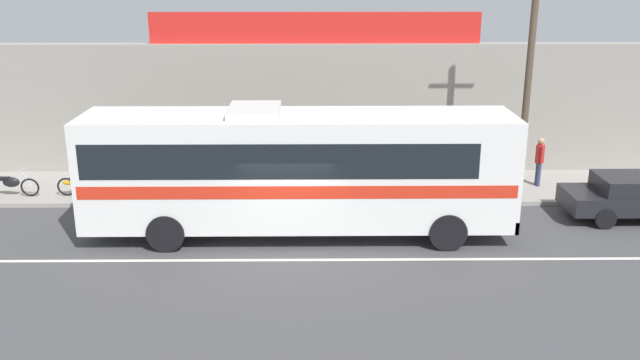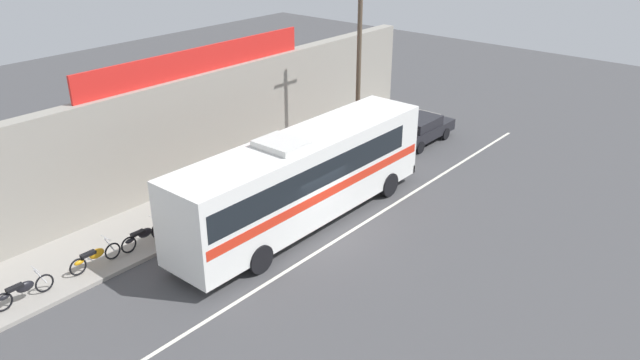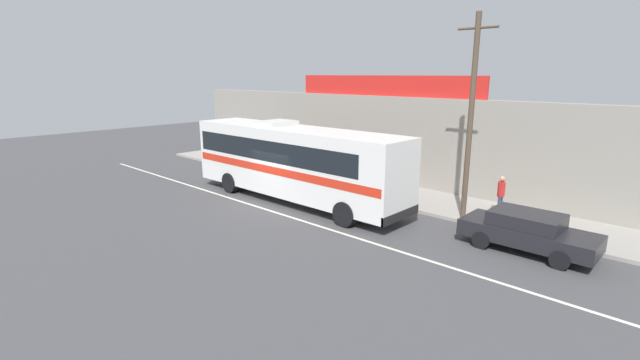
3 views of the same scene
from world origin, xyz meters
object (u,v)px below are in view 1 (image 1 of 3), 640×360
(utility_pole, at_px, (529,70))
(motorcycle_black, at_px, (8,184))
(parked_car, at_px, (636,196))
(motorcycle_green, at_px, (142,184))
(motorcycle_red, at_px, (182,183))
(pedestrian_by_curb, at_px, (540,158))
(intercity_bus, at_px, (296,166))
(pedestrian_near_shop, at_px, (238,161))
(motorcycle_purple, at_px, (85,183))

(utility_pole, relative_size, motorcycle_black, 4.20)
(parked_car, relative_size, utility_pole, 0.54)
(motorcycle_black, distance_m, motorcycle_green, 4.41)
(motorcycle_red, relative_size, pedestrian_by_curb, 1.13)
(parked_car, bearing_deg, intercity_bus, -173.42)
(pedestrian_near_shop, bearing_deg, pedestrian_by_curb, 0.21)
(parked_car, height_order, motorcycle_black, parked_car)
(utility_pole, bearing_deg, motorcycle_purple, 178.86)
(motorcycle_green, bearing_deg, motorcycle_purple, 177.96)
(intercity_bus, xyz_separation_m, motorcycle_red, (-3.86, 3.19, -1.50))
(intercity_bus, height_order, motorcycle_red, intercity_bus)
(intercity_bus, xyz_separation_m, parked_car, (10.38, 1.20, -1.33))
(parked_car, bearing_deg, pedestrian_by_curb, 125.28)
(motorcycle_purple, height_order, motorcycle_green, same)
(utility_pole, bearing_deg, pedestrian_by_curb, 50.15)
(utility_pole, bearing_deg, motorcycle_black, 179.20)
(intercity_bus, relative_size, motorcycle_purple, 6.24)
(utility_pole, height_order, motorcycle_purple, utility_pole)
(parked_car, xyz_separation_m, pedestrian_by_curb, (-2.07, 2.93, 0.39))
(intercity_bus, relative_size, parked_car, 2.76)
(motorcycle_purple, height_order, pedestrian_by_curb, pedestrian_by_curb)
(pedestrian_near_shop, bearing_deg, parked_car, -13.07)
(utility_pole, distance_m, motorcycle_purple, 14.86)
(parked_car, distance_m, motorcycle_purple, 17.58)
(motorcycle_black, xyz_separation_m, pedestrian_near_shop, (7.52, 0.96, 0.48))
(parked_car, height_order, motorcycle_green, parked_car)
(intercity_bus, height_order, utility_pole, utility_pole)
(motorcycle_black, height_order, pedestrian_near_shop, pedestrian_near_shop)
(motorcycle_green, bearing_deg, motorcycle_red, 3.55)
(parked_car, height_order, motorcycle_red, parked_car)
(motorcycle_purple, xyz_separation_m, motorcycle_red, (3.22, 0.01, 0.00))
(parked_car, bearing_deg, motorcycle_green, 172.99)
(motorcycle_purple, height_order, motorcycle_red, same)
(motorcycle_black, distance_m, pedestrian_near_shop, 7.59)
(parked_car, distance_m, pedestrian_near_shop, 12.79)
(motorcycle_green, bearing_deg, parked_car, -7.01)
(motorcycle_red, distance_m, pedestrian_near_shop, 2.06)
(motorcycle_green, bearing_deg, motorcycle_black, 179.76)
(utility_pole, xyz_separation_m, motorcycle_red, (-11.14, 0.30, -3.78))
(motorcycle_green, distance_m, motorcycle_red, 1.32)
(motorcycle_purple, bearing_deg, motorcycle_black, -178.87)
(intercity_bus, distance_m, utility_pole, 8.16)
(pedestrian_near_shop, bearing_deg, motorcycle_purple, -169.71)
(intercity_bus, xyz_separation_m, utility_pole, (7.28, 2.89, 2.28))
(parked_car, relative_size, pedestrian_by_curb, 2.56)
(utility_pole, relative_size, motorcycle_red, 4.25)
(motorcycle_green, xyz_separation_m, pedestrian_by_curb, (13.49, 1.02, 0.57))
(parked_car, distance_m, motorcycle_black, 20.07)
(intercity_bus, bearing_deg, pedestrian_near_shop, 116.88)
(intercity_bus, height_order, motorcycle_purple, intercity_bus)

